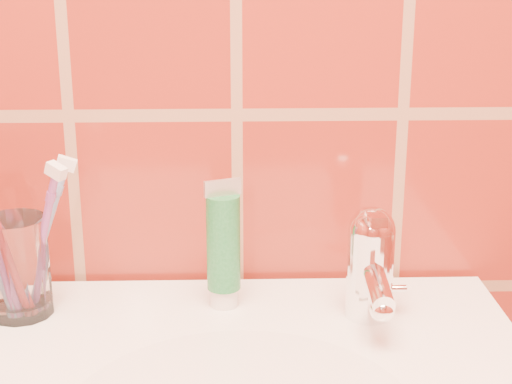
{
  "coord_description": "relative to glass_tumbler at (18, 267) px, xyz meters",
  "views": [
    {
      "loc": [
        -0.0,
        0.36,
        1.22
      ],
      "look_at": [
        0.02,
        1.08,
        0.99
      ],
      "focal_mm": 55.0,
      "sensor_mm": 36.0,
      "label": 1
    }
  ],
  "objects": [
    {
      "name": "glass_tumbler",
      "position": [
        0.0,
        0.0,
        0.0
      ],
      "size": [
        0.08,
        0.08,
        0.11
      ],
      "primitive_type": "cylinder",
      "rotation": [
        0.0,
        0.0,
        -0.22
      ],
      "color": "white",
      "rests_on": "pedestal_sink"
    },
    {
      "name": "toothpaste_tube",
      "position": [
        0.21,
        0.01,
        0.01
      ],
      "size": [
        0.04,
        0.04,
        0.14
      ],
      "rotation": [
        0.0,
        0.0,
        0.36
      ],
      "color": "white",
      "rests_on": "pedestal_sink"
    },
    {
      "name": "faucet",
      "position": [
        0.36,
        -0.02,
        0.01
      ],
      "size": [
        0.05,
        0.11,
        0.12
      ],
      "color": "white",
      "rests_on": "pedestal_sink"
    },
    {
      "name": "toothbrush_0",
      "position": [
        -0.0,
        -0.02,
        0.03
      ],
      "size": [
        0.1,
        0.11,
        0.18
      ],
      "primitive_type": null,
      "rotation": [
        0.27,
        0.0,
        -0.57
      ],
      "color": "maroon",
      "rests_on": "glass_tumbler"
    },
    {
      "name": "toothbrush_1",
      "position": [
        0.03,
        -0.01,
        0.03
      ],
      "size": [
        0.13,
        0.12,
        0.18
      ],
      "primitive_type": null,
      "rotation": [
        0.34,
        0.0,
        1.03
      ],
      "color": "#854390",
      "rests_on": "glass_tumbler"
    },
    {
      "name": "toothbrush_2",
      "position": [
        -0.01,
        -0.01,
        0.03
      ],
      "size": [
        0.06,
        0.05,
        0.18
      ],
      "primitive_type": null,
      "rotation": [
        0.15,
        0.0,
        -1.64
      ],
      "color": "#904DA5",
      "rests_on": "glass_tumbler"
    },
    {
      "name": "toothbrush_3",
      "position": [
        0.03,
        0.01,
        0.03
      ],
      "size": [
        0.1,
        0.09,
        0.17
      ],
      "primitive_type": null,
      "rotation": [
        0.35,
        0.0,
        1.7
      ],
      "color": "#6C8DC0",
      "rests_on": "glass_tumbler"
    }
  ]
}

